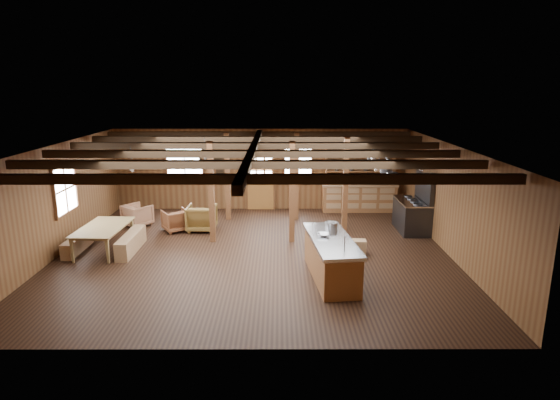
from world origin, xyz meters
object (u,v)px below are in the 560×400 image
Objects in this scene: kitchen_island at (331,258)px; armchair_a at (176,220)px; armchair_c at (137,215)px; commercial_range at (414,210)px; armchair_b at (202,218)px; dining_table at (106,239)px.

armchair_a is at bearing 134.18° from kitchen_island.
kitchen_island is at bearing -178.42° from armchair_c.
commercial_range is 8.40m from armchair_c.
armchair_c is (-1.29, 0.52, 0.02)m from armchair_a.
commercial_range is at bearing -178.99° from armchair_b.
armchair_a is (1.46, 1.74, -0.01)m from dining_table.
dining_table is 2.56× the size of armchair_c.
armchair_c reaches higher than armchair_a.
armchair_b is at bearing -49.16° from dining_table.
dining_table is at bearing -168.39° from commercial_range.
commercial_range is (2.83, 3.52, 0.16)m from kitchen_island.
dining_table is at bearing 39.75° from armchair_b.
kitchen_island is at bearing 109.42° from armchair_a.
armchair_b is at bearing 128.15° from kitchen_island.
armchair_b is at bearing 151.54° from armchair_a.
armchair_b reaches higher than armchair_c.
armchair_a is 0.83× the size of armchair_b.
commercial_range is at bearing 44.89° from kitchen_island.
kitchen_island is 1.32× the size of commercial_range.
kitchen_island reaches higher than armchair_b.
kitchen_island is 3.02× the size of armchair_b.
armchair_c is at bearing 137.68° from kitchen_island.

